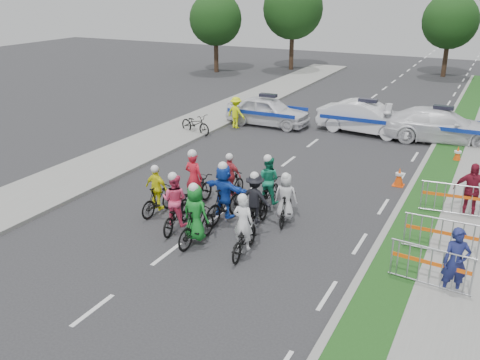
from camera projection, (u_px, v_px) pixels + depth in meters
The scene contains 30 objects.
ground at pixel (167, 254), 14.72m from camera, with size 90.00×90.00×0.00m, color #28282B.
curb_right at pixel (392, 219), 16.73m from camera, with size 0.20×60.00×0.12m, color gray.
grass_strip at pixel (415, 223), 16.44m from camera, with size 1.20×60.00×0.11m, color #1C4516.
sidewalk_right at pixel (479, 235), 15.68m from camera, with size 2.40×60.00×0.13m, color gray.
sidewalk_left at pixel (102, 165), 21.61m from camera, with size 3.00×60.00×0.13m, color gray.
rider_0 at pixel (244, 234), 14.54m from camera, with size 0.80×1.83×1.81m.
rider_1 at pixel (196, 220), 15.06m from camera, with size 0.82×1.82×1.88m.
rider_2 at pixel (176, 208), 15.96m from camera, with size 0.91×1.90×1.86m.
rider_3 at pixel (158, 195), 17.02m from camera, with size 0.88×1.65×1.69m.
rider_4 at pixel (255, 206), 16.08m from camera, with size 1.02×1.80×1.82m.
rider_5 at pixel (224, 196), 16.48m from camera, with size 1.63×1.94×1.98m.
rider_6 at pixel (195, 188), 17.58m from camera, with size 0.77×2.00×2.01m.
rider_7 at pixel (286, 203), 16.41m from camera, with size 0.77×1.64×1.67m.
rider_8 at pixel (268, 188), 17.56m from camera, with size 0.80×1.85×1.85m.
rider_9 at pixel (231, 181), 18.18m from camera, with size 0.88×1.64×1.68m.
police_car_0 at pixel (268, 111), 27.60m from camera, with size 1.75×4.36×1.48m, color white.
police_car_1 at pixel (367, 118), 26.13m from camera, with size 1.64×4.71×1.55m, color white.
police_car_2 at pixel (441, 125), 24.79m from camera, with size 2.14×5.26×1.53m, color white.
spectator_0 at pixel (456, 262), 12.55m from camera, with size 0.63×0.41×1.72m, color navy.
spectator_2 at pixel (471, 191), 16.70m from camera, with size 1.06×0.44×1.81m, color maroon.
marshal_hiviz at pixel (236, 112), 27.07m from camera, with size 1.03×0.59×1.59m, color #E7FF0D.
barrier_0 at pixel (430, 269), 12.86m from camera, with size 2.00×0.50×1.12m, color #A5A8AD, non-canonical shape.
barrier_1 at pixel (441, 238), 14.42m from camera, with size 2.00×0.50×1.12m, color #A5A8AD, non-canonical shape.
barrier_2 at pixel (453, 201), 16.84m from camera, with size 2.00×0.50×1.12m, color #A5A8AD, non-canonical shape.
cone_0 at pixel (399, 177), 19.51m from camera, with size 0.40×0.40×0.70m.
cone_1 at pixel (458, 154), 22.04m from camera, with size 0.40×0.40×0.70m.
parked_bike at pixel (195, 124), 26.09m from camera, with size 0.67×1.92×1.01m, color black.
tree_0 at pixel (216, 19), 42.57m from camera, with size 4.20×4.20×6.30m.
tree_3 at pixel (293, 9), 43.57m from camera, with size 4.90×4.90×7.35m.
tree_4 at pixel (450, 21), 40.44m from camera, with size 4.20×4.20×6.30m.
Camera 1 is at (7.68, -10.77, 7.07)m, focal length 40.00 mm.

